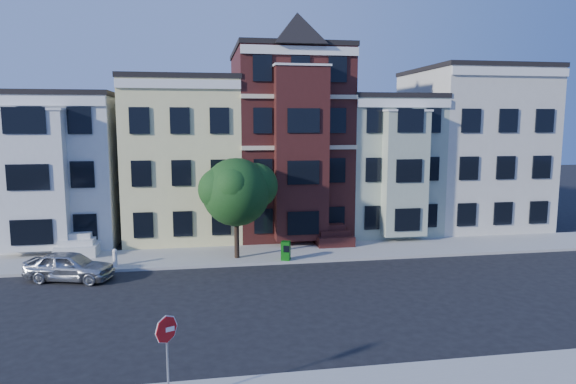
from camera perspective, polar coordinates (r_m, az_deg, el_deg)
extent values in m
plane|color=black|center=(22.33, 6.29, -11.97)|extent=(120.00, 120.00, 0.00)
cube|color=#9E9B93|center=(29.73, 2.05, -6.72)|extent=(60.00, 4.00, 0.15)
cube|color=silver|center=(35.99, -24.34, 2.29)|extent=(8.00, 9.00, 9.00)
cube|color=#EDE196|center=(34.79, -11.52, 3.49)|extent=(7.00, 9.00, 10.00)
cube|color=#391512|center=(35.20, -0.05, 5.33)|extent=(7.00, 9.00, 12.00)
cube|color=#9DA991|center=(36.94, 9.95, 3.00)|extent=(6.00, 9.00, 9.00)
cube|color=beige|center=(39.76, 19.57, 4.45)|extent=(8.00, 9.00, 11.00)
imported|color=#ADB0B4|center=(26.83, -23.10, -7.58)|extent=(4.42, 2.71, 1.41)
cube|color=#0C5C0F|center=(27.71, -0.25, -6.54)|extent=(0.58, 0.55, 1.03)
cylinder|color=silver|center=(28.13, -18.66, -7.07)|extent=(0.33, 0.33, 0.71)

